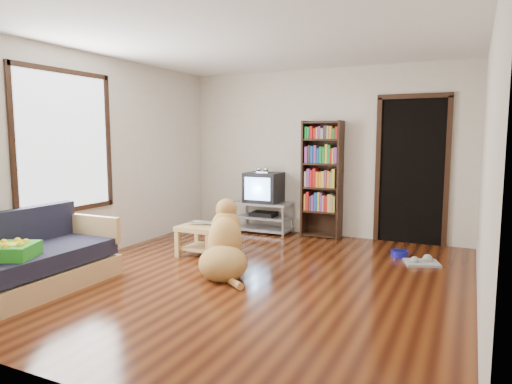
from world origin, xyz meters
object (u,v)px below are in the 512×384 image
at_px(green_cushion, 13,251).
at_px(dog_bowl, 400,254).
at_px(laptop, 201,224).
at_px(tv_stand, 264,216).
at_px(coffee_table, 203,234).
at_px(grey_rag, 422,263).
at_px(dog, 225,247).
at_px(sofa, 28,266).
at_px(bookshelf, 322,173).
at_px(crt_tv, 264,187).

xyz_separation_m(green_cushion, dog_bowl, (3.09, 3.25, -0.45)).
relative_size(laptop, tv_stand, 0.39).
height_order(tv_stand, coffee_table, tv_stand).
xyz_separation_m(grey_rag, dog, (-1.99, -1.40, 0.30)).
xyz_separation_m(tv_stand, coffee_table, (-0.14, -1.64, 0.01)).
bearing_deg(sofa, bookshelf, 62.68).
bearing_deg(crt_tv, coffee_table, -94.89).
height_order(dog_bowl, crt_tv, crt_tv).
bearing_deg(tv_stand, sofa, -105.02).
bearing_deg(crt_tv, dog_bowl, -16.15).
distance_m(tv_stand, crt_tv, 0.47).
height_order(laptop, coffee_table, laptop).
distance_m(tv_stand, bookshelf, 1.20).
bearing_deg(green_cushion, dog, 23.09).
xyz_separation_m(coffee_table, dog, (0.69, -0.63, 0.04)).
relative_size(coffee_table, dog, 0.57).
bearing_deg(dog_bowl, crt_tv, 163.85).
relative_size(laptop, bookshelf, 0.19).
bearing_deg(grey_rag, laptop, -163.48).
relative_size(dog_bowl, tv_stand, 0.24).
bearing_deg(sofa, dog_bowl, 43.06).
height_order(grey_rag, sofa, sofa).
xyz_separation_m(tv_stand, bookshelf, (0.95, 0.09, 0.73)).
height_order(green_cushion, coffee_table, green_cushion).
distance_m(laptop, bookshelf, 2.16).
xyz_separation_m(grey_rag, bookshelf, (-1.59, 0.97, 0.99)).
distance_m(sofa, dog, 2.04).
height_order(green_cushion, dog, dog).
bearing_deg(crt_tv, green_cushion, -102.31).
relative_size(grey_rag, crt_tv, 0.69).
distance_m(crt_tv, dog, 2.40).
bearing_deg(laptop, coffee_table, 71.38).
relative_size(laptop, sofa, 0.19).
bearing_deg(bookshelf, laptop, -121.74).
xyz_separation_m(laptop, grey_rag, (2.68, 0.80, -0.40)).
xyz_separation_m(dog_bowl, crt_tv, (-2.24, 0.65, 0.70)).
bearing_deg(grey_rag, tv_stand, 160.95).
bearing_deg(dog_bowl, coffee_table, -156.92).
bearing_deg(coffee_table, laptop, -90.00).
distance_m(grey_rag, dog, 2.45).
xyz_separation_m(crt_tv, sofa, (-0.97, -3.65, -0.48)).
bearing_deg(coffee_table, sofa, -112.70).
bearing_deg(crt_tv, bookshelf, 4.32).
xyz_separation_m(grey_rag, sofa, (-3.51, -2.75, 0.25)).
relative_size(grey_rag, coffee_table, 0.73).
bearing_deg(crt_tv, grey_rag, -19.49).
bearing_deg(dog, bookshelf, 80.35).
relative_size(crt_tv, dog, 0.60).
bearing_deg(sofa, grey_rag, 38.08).
distance_m(dog_bowl, grey_rag, 0.39).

